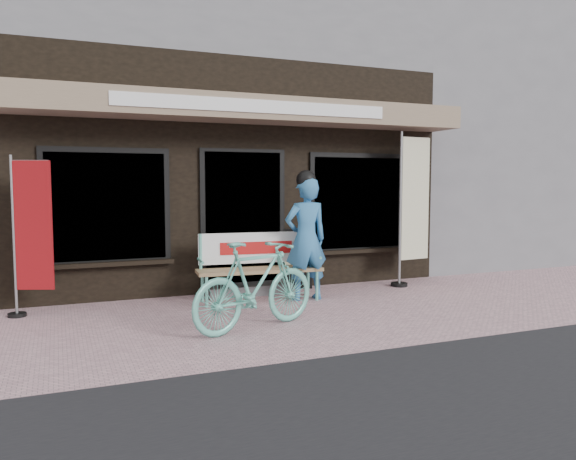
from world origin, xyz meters
name	(u,v)px	position (x,y,z in m)	size (l,w,h in m)	color
ground	(293,320)	(0.00, 0.00, 0.00)	(70.00, 70.00, 0.00)	#CA9AA2
storefront	(197,117)	(0.00, 4.96, 2.99)	(7.00, 6.77, 6.00)	black
neighbor_right_near	(506,141)	(8.50, 5.50, 2.80)	(10.00, 7.00, 5.60)	slate
bench	(258,261)	(0.00, 1.30, 0.57)	(1.82, 0.63, 0.97)	#62C0AB
person	(306,236)	(0.65, 1.06, 0.92)	(0.64, 0.42, 1.86)	teal
bicycle	(256,285)	(-0.57, -0.24, 0.51)	(0.48, 1.71, 1.03)	#62C0AB
nobori_red	(30,234)	(-2.96, 1.41, 1.05)	(0.59, 0.33, 2.03)	gray
nobori_cream	(412,207)	(2.74, 1.46, 1.29)	(0.74, 0.30, 2.50)	gray
menu_stand	(297,258)	(0.87, 1.90, 0.49)	(0.48, 0.26, 0.95)	black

